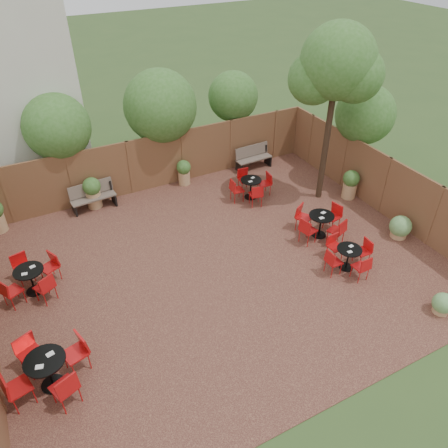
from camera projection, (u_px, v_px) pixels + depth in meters
ground at (221, 264)px, 12.56m from camera, size 80.00×80.00×0.00m
courtyard_paving at (221, 264)px, 12.56m from camera, size 12.00×10.00×0.02m
fence_back at (157, 162)px, 15.59m from camera, size 12.00×0.08×2.00m
fence_right at (384, 185)px, 14.24m from camera, size 0.08×10.00×2.00m
overhang_foliage at (113, 156)px, 12.25m from camera, size 15.38×10.43×2.56m
courtyard_tree at (337, 68)px, 12.94m from camera, size 2.53×2.43×5.81m
park_bench_left at (93, 196)px, 14.67m from camera, size 1.52×0.60×0.92m
park_bench_right at (253, 157)px, 17.04m from camera, size 1.47×0.53×0.90m
bistro_tables at (198, 261)px, 11.97m from camera, size 10.01×6.19×0.96m
planters at (151, 191)px, 14.71m from camera, size 11.72×4.14×1.10m
low_shrubs at (426, 263)px, 12.09m from camera, size 2.03×3.87×0.72m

